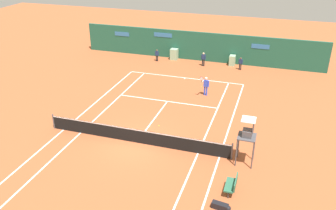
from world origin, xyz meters
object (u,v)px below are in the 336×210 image
at_px(equipment_bag, 222,207).
at_px(ball_kid_left_post, 203,58).
at_px(tennis_ball_near_service_line, 201,87).
at_px(umpire_chair, 247,135).
at_px(tennis_ball_by_sideline, 159,126).
at_px(player_bench, 232,184).
at_px(ball_kid_right_post, 240,63).
at_px(player_on_baseline, 206,85).
at_px(ball_kid_centre_post, 157,54).

xyz_separation_m(equipment_bag, ball_kid_left_post, (-5.33, 19.71, 0.64)).
xyz_separation_m(equipment_bag, tennis_ball_near_service_line, (-4.29, 14.41, -0.13)).
distance_m(umpire_chair, tennis_ball_by_sideline, 6.86).
bearing_deg(player_bench, tennis_ball_by_sideline, 47.18).
height_order(tennis_ball_near_service_line, tennis_ball_by_sideline, same).
bearing_deg(tennis_ball_near_service_line, ball_kid_right_post, 63.81).
xyz_separation_m(player_bench, tennis_ball_near_service_line, (-4.55, 13.02, -0.47)).
height_order(ball_kid_right_post, ball_kid_left_post, ball_kid_left_post).
bearing_deg(player_on_baseline, tennis_ball_by_sideline, 78.28).
relative_size(ball_kid_right_post, ball_kid_centre_post, 1.01).
bearing_deg(tennis_ball_near_service_line, equipment_bag, -73.43).
height_order(player_bench, tennis_ball_near_service_line, player_bench).
xyz_separation_m(umpire_chair, tennis_ball_by_sideline, (-6.10, 2.55, -1.83)).
distance_m(umpire_chair, tennis_ball_near_service_line, 11.45).
distance_m(ball_kid_centre_post, tennis_ball_near_service_line, 7.97).
distance_m(equipment_bag, ball_kid_centre_post, 22.20).
bearing_deg(ball_kid_left_post, ball_kid_centre_post, 6.67).
height_order(player_on_baseline, ball_kid_left_post, player_on_baseline).
xyz_separation_m(equipment_bag, player_on_baseline, (-3.60, 12.78, 0.78)).
xyz_separation_m(player_bench, ball_kid_centre_post, (-10.48, 18.31, 0.20)).
bearing_deg(equipment_bag, player_bench, 79.22).
bearing_deg(tennis_ball_near_service_line, ball_kid_left_post, 101.16).
bearing_deg(ball_kid_centre_post, player_on_baseline, 136.45).
relative_size(equipment_bag, tennis_ball_near_service_line, 14.05).
relative_size(ball_kid_right_post, ball_kid_left_post, 0.90).
bearing_deg(player_on_baseline, equipment_bag, 111.71).
bearing_deg(tennis_ball_by_sideline, player_bench, -42.82).
relative_size(equipment_bag, ball_kid_centre_post, 0.77).
xyz_separation_m(tennis_ball_near_service_line, tennis_ball_by_sideline, (-1.23, -7.65, 0.00)).
distance_m(ball_kid_right_post, tennis_ball_near_service_line, 5.94).
xyz_separation_m(ball_kid_right_post, ball_kid_left_post, (-3.65, -0.00, 0.08)).
distance_m(tennis_ball_near_service_line, tennis_ball_by_sideline, 7.75).
bearing_deg(ball_kid_centre_post, ball_kid_right_post, -177.24).
relative_size(umpire_chair, tennis_ball_by_sideline, 41.86).
bearing_deg(player_bench, equipment_bag, 169.22).
bearing_deg(equipment_bag, ball_kid_centre_post, 117.40).
height_order(player_on_baseline, tennis_ball_by_sideline, player_on_baseline).
distance_m(umpire_chair, ball_kid_right_post, 15.70).
distance_m(player_bench, ball_kid_centre_post, 21.10).
bearing_deg(tennis_ball_near_service_line, player_bench, -70.72).
height_order(equipment_bag, ball_kid_centre_post, ball_kid_centre_post).
height_order(player_bench, ball_kid_centre_post, ball_kid_centre_post).
distance_m(equipment_bag, tennis_ball_by_sideline, 8.73).
bearing_deg(equipment_bag, player_on_baseline, 105.73).
xyz_separation_m(ball_kid_right_post, tennis_ball_by_sideline, (-3.84, -12.95, -0.69)).
xyz_separation_m(umpire_chair, player_on_baseline, (-4.18, 8.58, -0.93)).
height_order(player_on_baseline, ball_kid_right_post, player_on_baseline).
bearing_deg(ball_kid_centre_post, ball_kid_left_post, -177.24).
xyz_separation_m(ball_kid_left_post, tennis_ball_near_service_line, (1.04, -5.29, -0.77)).
height_order(equipment_bag, ball_kid_left_post, ball_kid_left_post).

